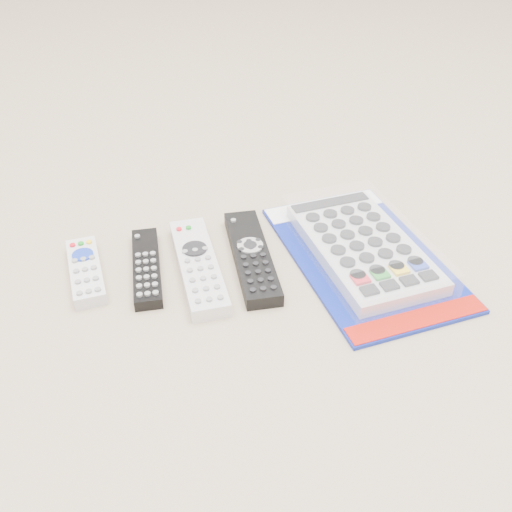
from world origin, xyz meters
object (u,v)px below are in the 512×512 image
object	(u,v)px
remote_small_grey	(86,271)
jumbo_remote_packaged	(363,245)
remote_silver_dvd	(198,266)
remote_large_black	(252,256)
remote_slim_black	(147,267)

from	to	relation	value
remote_small_grey	jumbo_remote_packaged	distance (m)	0.43
remote_silver_dvd	remote_large_black	size ratio (longest dim) A/B	0.99
remote_slim_black	jumbo_remote_packaged	world-z (taller)	jumbo_remote_packaged
remote_slim_black	remote_silver_dvd	bearing A→B (deg)	-10.22
remote_small_grey	jumbo_remote_packaged	world-z (taller)	jumbo_remote_packaged
remote_small_grey	jumbo_remote_packaged	bearing A→B (deg)	-12.01
remote_large_black	jumbo_remote_packaged	distance (m)	0.18
remote_large_black	jumbo_remote_packaged	world-z (taller)	jumbo_remote_packaged
remote_silver_dvd	remote_large_black	distance (m)	0.08
remote_small_grey	remote_silver_dvd	bearing A→B (deg)	-15.10
remote_silver_dvd	remote_slim_black	bearing A→B (deg)	165.90
remote_small_grey	remote_silver_dvd	xyz separation A→B (m)	(0.17, -0.04, 0.00)
remote_small_grey	remote_silver_dvd	distance (m)	0.17
jumbo_remote_packaged	remote_small_grey	bearing A→B (deg)	167.49
remote_silver_dvd	jumbo_remote_packaged	bearing A→B (deg)	-5.62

